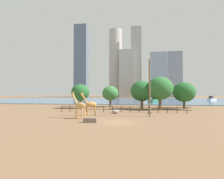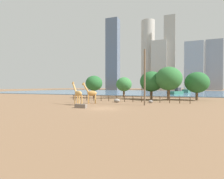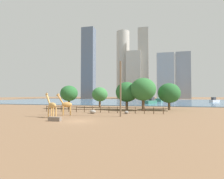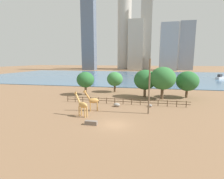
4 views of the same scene
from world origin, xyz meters
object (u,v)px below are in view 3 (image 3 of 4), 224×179
(boulder_by_pole, at_px, (126,112))
(tree_left_large, at_px, (143,89))
(giraffe_tall, at_px, (52,105))
(boat_ferry, at_px, (151,101))
(boat_sailboat, at_px, (159,99))
(tree_center_broad, at_px, (100,94))
(boat_barge, at_px, (214,100))
(feeding_trough, at_px, (55,119))
(giraffe_companion, at_px, (66,105))
(tree_right_small, at_px, (169,93))
(tree_left_small, at_px, (69,93))
(utility_pole, at_px, (121,89))
(tree_right_tall, at_px, (127,92))
(boulder_near_fence, at_px, (93,112))

(boulder_by_pole, xyz_separation_m, tree_left_large, (2.90, 7.95, 4.71))
(boulder_by_pole, bearing_deg, giraffe_tall, -143.50)
(boat_ferry, height_order, boat_sailboat, boat_sailboat)
(boat_ferry, bearing_deg, boat_sailboat, -155.55)
(tree_center_broad, height_order, boat_barge, tree_center_broad)
(feeding_trough, height_order, tree_center_broad, tree_center_broad)
(giraffe_tall, distance_m, tree_center_broad, 23.28)
(tree_center_broad, bearing_deg, boat_ferry, 58.91)
(giraffe_companion, distance_m, boat_barge, 77.06)
(giraffe_tall, relative_size, tree_right_small, 0.63)
(tree_center_broad, bearing_deg, tree_right_small, -12.04)
(tree_center_broad, bearing_deg, boat_sailboat, 68.62)
(tree_left_large, bearing_deg, boat_barge, 58.12)
(giraffe_companion, bearing_deg, tree_left_small, -84.82)
(feeding_trough, xyz_separation_m, tree_center_broad, (-1.38, 26.58, 3.54))
(tree_left_large, bearing_deg, feeding_trough, -120.23)
(tree_right_small, xyz_separation_m, boat_ferry, (-4.47, 28.04, -3.05))
(tree_right_small, bearing_deg, boat_ferry, 99.06)
(feeding_trough, xyz_separation_m, boat_sailboat, (17.54, 74.91, 1.10))
(tree_center_broad, height_order, tree_left_small, tree_left_small)
(boulder_by_pole, height_order, tree_left_small, tree_left_small)
(tree_left_large, bearing_deg, boat_ferry, 86.91)
(feeding_trough, bearing_deg, boulder_by_pole, 53.82)
(giraffe_tall, xyz_separation_m, boat_barge, (45.25, 66.37, -0.98))
(giraffe_tall, bearing_deg, tree_center_broad, -68.20)
(tree_center_broad, bearing_deg, giraffe_tall, -93.07)
(giraffe_companion, bearing_deg, boat_barge, -144.70)
(tree_right_small, bearing_deg, giraffe_tall, -136.53)
(utility_pole, xyz_separation_m, boat_sailboat, (9.38, 67.80, -3.35))
(tree_right_tall, bearing_deg, feeding_trough, -109.10)
(boat_barge, bearing_deg, boulder_near_fence, -164.77)
(giraffe_tall, relative_size, utility_pole, 0.44)
(boulder_by_pole, xyz_separation_m, tree_left_small, (-16.84, 9.27, 3.80))
(tree_right_tall, xyz_separation_m, boat_barge, (35.32, 48.68, -3.40))
(tree_left_large, bearing_deg, giraffe_tall, -130.93)
(boulder_by_pole, distance_m, tree_right_small, 14.66)
(giraffe_companion, bearing_deg, boulder_by_pole, -174.71)
(giraffe_companion, distance_m, boat_ferry, 46.20)
(boat_ferry, bearing_deg, tree_right_small, 43.88)
(tree_right_small, height_order, boat_sailboat, tree_right_small)
(tree_center_broad, bearing_deg, giraffe_companion, -91.43)
(boulder_near_fence, distance_m, boat_sailboat, 66.09)
(tree_left_large, distance_m, tree_right_tall, 4.42)
(boulder_near_fence, relative_size, boat_barge, 0.24)
(utility_pole, xyz_separation_m, tree_right_small, (9.39, 15.43, -0.61))
(boulder_near_fence, bearing_deg, boat_ferry, 74.38)
(utility_pole, relative_size, boulder_by_pole, 11.76)
(giraffe_tall, relative_size, feeding_trough, 2.31)
(giraffe_tall, height_order, boulder_near_fence, giraffe_tall)
(tree_left_large, relative_size, tree_center_broad, 1.30)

